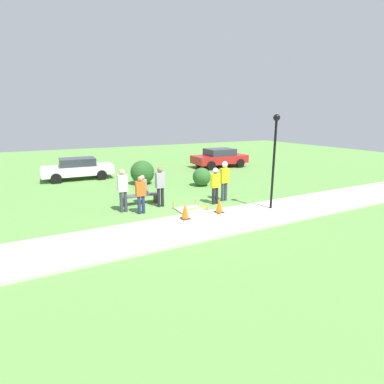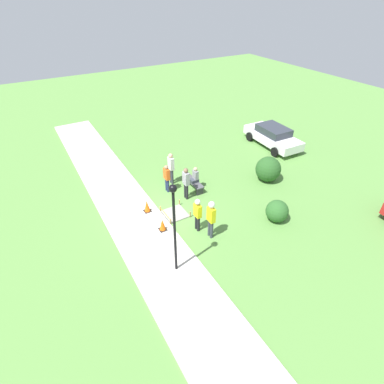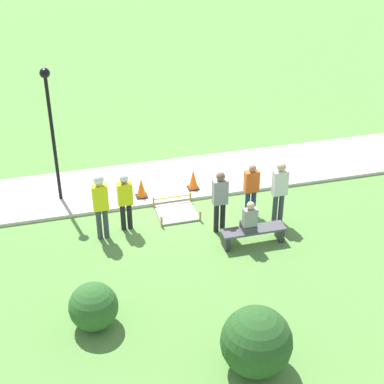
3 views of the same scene
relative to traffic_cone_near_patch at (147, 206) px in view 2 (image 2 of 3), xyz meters
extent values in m
plane|color=#5B8E42|center=(0.53, 0.54, -0.41)|extent=(60.00, 60.00, 0.00)
cube|color=#BCB7AD|center=(0.53, -0.79, -0.36)|extent=(28.00, 2.65, 0.10)
cube|color=gray|center=(0.80, 1.13, -0.38)|extent=(1.11, 1.07, 0.06)
cube|color=tan|center=(0.25, 0.59, -0.25)|extent=(0.05, 0.05, 0.33)
cube|color=tan|center=(1.36, 0.59, -0.25)|extent=(0.05, 0.05, 0.33)
cube|color=tan|center=(0.25, 1.66, -0.25)|extent=(0.05, 0.05, 0.33)
cube|color=tan|center=(1.36, 1.66, -0.25)|extent=(0.05, 0.05, 0.33)
cube|color=yellow|center=(0.80, 0.59, -0.17)|extent=(1.11, 0.00, 0.04)
cube|color=black|center=(0.00, 0.00, -0.30)|extent=(0.34, 0.34, 0.02)
cone|color=orange|center=(0.00, 0.00, 0.02)|extent=(0.29, 0.29, 0.61)
cube|color=black|center=(1.61, 0.07, -0.30)|extent=(0.34, 0.34, 0.02)
cone|color=orange|center=(1.61, 0.07, 0.00)|extent=(0.29, 0.29, 0.57)
cube|color=#2D2D33|center=(-1.55, 3.07, -0.21)|extent=(0.12, 0.40, 0.40)
cube|color=#2D2D33|center=(-0.04, 3.07, -0.21)|extent=(0.12, 0.40, 0.40)
cube|color=#4C4C51|center=(-0.79, 3.07, 0.02)|extent=(1.71, 0.44, 0.06)
cube|color=#383D47|center=(-0.65, 3.07, 0.14)|extent=(0.34, 0.44, 0.18)
cube|color=gray|center=(-0.65, 3.15, 0.48)|extent=(0.36, 0.20, 0.50)
sphere|color=tan|center=(-0.65, 3.15, 0.83)|extent=(0.21, 0.21, 0.21)
cylinder|color=black|center=(2.21, 1.50, -0.02)|extent=(0.14, 0.14, 0.79)
cylinder|color=black|center=(2.39, 1.50, -0.02)|extent=(0.14, 0.14, 0.79)
cube|color=yellow|center=(2.30, 1.50, 0.70)|extent=(0.40, 0.22, 0.63)
sphere|color=brown|center=(2.30, 1.50, 1.12)|extent=(0.22, 0.22, 0.22)
sphere|color=white|center=(2.30, 1.50, 1.18)|extent=(0.25, 0.25, 0.25)
cylinder|color=#383D47|center=(2.89, 1.77, 0.03)|extent=(0.14, 0.14, 0.89)
cylinder|color=#383D47|center=(3.07, 1.77, 0.03)|extent=(0.14, 0.14, 0.89)
cube|color=yellow|center=(2.98, 1.77, 0.83)|extent=(0.40, 0.22, 0.71)
sphere|color=tan|center=(2.98, 1.77, 1.31)|extent=(0.24, 0.24, 0.24)
sphere|color=white|center=(2.98, 1.77, 1.38)|extent=(0.28, 0.28, 0.28)
cylinder|color=navy|center=(-1.30, 1.71, -0.02)|extent=(0.14, 0.14, 0.78)
cylinder|color=navy|center=(-1.12, 1.71, -0.02)|extent=(0.14, 0.14, 0.78)
cube|color=#E55B1E|center=(-1.21, 1.71, 0.67)|extent=(0.40, 0.22, 0.62)
sphere|color=#A37A5B|center=(-1.21, 1.71, 1.09)|extent=(0.21, 0.21, 0.21)
cylinder|color=#383D47|center=(-1.90, 2.27, 0.04)|extent=(0.14, 0.14, 0.90)
cylinder|color=#383D47|center=(-1.72, 2.27, 0.04)|extent=(0.14, 0.14, 0.90)
cube|color=silver|center=(-1.81, 2.27, 0.85)|extent=(0.40, 0.22, 0.72)
sphere|color=tan|center=(-1.81, 2.27, 1.33)|extent=(0.25, 0.25, 0.25)
cylinder|color=black|center=(-0.21, 2.27, 0.03)|extent=(0.14, 0.14, 0.88)
cylinder|color=black|center=(-0.03, 2.27, 0.03)|extent=(0.14, 0.14, 0.88)
cube|color=gray|center=(-0.12, 2.27, 0.81)|extent=(0.40, 0.22, 0.70)
sphere|color=brown|center=(-0.12, 2.27, 1.28)|extent=(0.24, 0.24, 0.24)
cylinder|color=black|center=(3.94, -0.46, 1.55)|extent=(0.10, 0.10, 3.74)
sphere|color=black|center=(3.94, -0.46, 3.52)|extent=(0.28, 0.28, 0.28)
cube|color=white|center=(-2.57, 10.51, 0.19)|extent=(4.43, 1.90, 0.58)
cube|color=#2D333D|center=(-2.57, 10.51, 0.72)|extent=(2.24, 1.61, 0.49)
cylinder|color=black|center=(-1.19, 11.32, -0.10)|extent=(0.63, 0.26, 0.62)
cylinder|color=black|center=(-1.26, 9.59, -0.10)|extent=(0.63, 0.26, 0.62)
cylinder|color=black|center=(-3.89, 11.43, -0.10)|extent=(0.63, 0.26, 0.62)
cylinder|color=black|center=(-3.96, 9.70, -0.10)|extent=(0.63, 0.26, 0.62)
sphere|color=#2D6028|center=(3.61, 5.10, 0.12)|extent=(1.07, 1.07, 1.07)
sphere|color=#285623|center=(0.68, 7.17, 0.30)|extent=(1.43, 1.43, 1.43)
camera|label=1|loc=(-4.89, -9.94, 3.56)|focal=28.00mm
camera|label=2|loc=(11.13, -3.95, 8.96)|focal=28.00mm
camera|label=3|loc=(4.10, 14.98, 8.58)|focal=55.00mm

